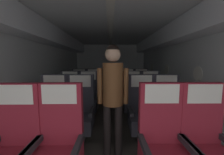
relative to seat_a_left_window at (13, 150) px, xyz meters
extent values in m
cube|color=#3D3833|center=(0.96, 1.85, -0.48)|extent=(3.41, 7.20, 0.02)
cube|color=silver|center=(-0.65, 1.85, 0.61)|extent=(0.08, 6.80, 2.15)
cube|color=silver|center=(2.56, 1.85, 0.61)|extent=(0.08, 6.80, 2.15)
cube|color=silver|center=(0.96, 1.85, 1.68)|extent=(3.29, 6.80, 0.06)
cube|color=#B6BBBB|center=(0.96, 5.27, 0.61)|extent=(3.29, 0.06, 2.15)
cube|color=silver|center=(-0.42, 1.85, 1.46)|extent=(0.37, 6.53, 0.36)
cube|color=silver|center=(2.34, 1.85, 1.46)|extent=(0.37, 6.53, 0.36)
cube|color=white|center=(0.96, 1.85, 1.64)|extent=(0.12, 6.12, 0.02)
cylinder|color=white|center=(2.52, 1.17, 0.65)|extent=(0.01, 0.26, 0.26)
cylinder|color=white|center=(2.52, 2.53, 0.65)|extent=(0.01, 0.26, 0.26)
cylinder|color=white|center=(2.52, 3.89, 0.65)|extent=(0.01, 0.26, 0.26)
cube|color=maroon|center=(0.00, 0.14, 0.31)|extent=(0.44, 0.09, 0.66)
cube|color=#28282D|center=(0.21, -0.06, 0.07)|extent=(0.05, 0.42, 0.06)
cube|color=silver|center=(0.00, 0.09, 0.53)|extent=(0.35, 0.01, 0.20)
cube|color=maroon|center=(0.43, 0.15, 0.31)|extent=(0.44, 0.09, 0.66)
cube|color=#28282D|center=(0.65, -0.05, 0.07)|extent=(0.05, 0.42, 0.06)
cube|color=#28282D|center=(0.22, -0.05, 0.07)|extent=(0.05, 0.42, 0.06)
cube|color=silver|center=(0.43, 0.10, 0.53)|extent=(0.35, 0.01, 0.20)
cube|color=maroon|center=(1.93, 0.16, 0.31)|extent=(0.44, 0.09, 0.66)
cube|color=#28282D|center=(1.71, -0.05, 0.07)|extent=(0.05, 0.42, 0.06)
cube|color=silver|center=(1.93, 0.11, 0.53)|extent=(0.35, 0.01, 0.20)
cube|color=maroon|center=(1.49, 0.16, 0.31)|extent=(0.44, 0.09, 0.66)
cube|color=#28282D|center=(1.70, -0.04, 0.07)|extent=(0.05, 0.42, 0.06)
cube|color=#28282D|center=(1.27, -0.04, 0.07)|extent=(0.05, 0.42, 0.06)
cube|color=silver|center=(1.49, 0.11, 0.53)|extent=(0.35, 0.01, 0.20)
cube|color=#38383D|center=(-0.01, 0.91, -0.35)|extent=(0.16, 0.18, 0.22)
cube|color=#33333D|center=(-0.01, 0.91, -0.13)|extent=(0.44, 0.50, 0.22)
cube|color=#33333D|center=(-0.01, 1.12, 0.31)|extent=(0.44, 0.09, 0.66)
cube|color=#28282D|center=(0.20, 0.91, 0.07)|extent=(0.05, 0.42, 0.06)
cube|color=#28282D|center=(-0.22, 0.91, 0.07)|extent=(0.05, 0.42, 0.06)
cube|color=silver|center=(-0.01, 1.07, 0.53)|extent=(0.35, 0.01, 0.20)
cube|color=#38383D|center=(0.44, 0.90, -0.35)|extent=(0.16, 0.18, 0.22)
cube|color=#33333D|center=(0.44, 0.90, -0.13)|extent=(0.44, 0.50, 0.22)
cube|color=#33333D|center=(0.44, 1.11, 0.31)|extent=(0.44, 0.09, 0.66)
cube|color=#28282D|center=(0.65, 0.90, 0.07)|extent=(0.05, 0.42, 0.06)
cube|color=#28282D|center=(0.23, 0.90, 0.07)|extent=(0.05, 0.42, 0.06)
cube|color=silver|center=(0.44, 1.06, 0.53)|extent=(0.35, 0.01, 0.20)
cube|color=#38383D|center=(1.92, 0.91, -0.35)|extent=(0.16, 0.18, 0.22)
cube|color=#33333D|center=(1.92, 0.91, -0.13)|extent=(0.44, 0.50, 0.22)
cube|color=#33333D|center=(1.92, 1.11, 0.31)|extent=(0.44, 0.09, 0.66)
cube|color=#28282D|center=(2.13, 0.91, 0.07)|extent=(0.05, 0.42, 0.06)
cube|color=#28282D|center=(1.71, 0.91, 0.07)|extent=(0.05, 0.42, 0.06)
cube|color=silver|center=(1.92, 1.06, 0.53)|extent=(0.35, 0.01, 0.20)
cube|color=#38383D|center=(1.49, 0.90, -0.35)|extent=(0.16, 0.18, 0.22)
cube|color=#33333D|center=(1.49, 0.90, -0.13)|extent=(0.44, 0.50, 0.22)
cube|color=#33333D|center=(1.49, 1.10, 0.31)|extent=(0.44, 0.09, 0.66)
cube|color=#28282D|center=(1.70, 0.90, 0.07)|extent=(0.05, 0.42, 0.06)
cube|color=#28282D|center=(1.27, 0.90, 0.07)|extent=(0.05, 0.42, 0.06)
cube|color=silver|center=(1.49, 1.05, 0.53)|extent=(0.35, 0.01, 0.20)
cube|color=#38383D|center=(-0.01, 1.84, -0.35)|extent=(0.16, 0.18, 0.22)
cube|color=#33333D|center=(-0.01, 1.84, -0.13)|extent=(0.44, 0.50, 0.22)
cube|color=#33333D|center=(-0.01, 2.05, 0.31)|extent=(0.44, 0.09, 0.66)
cube|color=#28282D|center=(0.20, 1.84, 0.07)|extent=(0.05, 0.42, 0.06)
cube|color=#28282D|center=(-0.22, 1.84, 0.07)|extent=(0.05, 0.42, 0.06)
cube|color=silver|center=(-0.01, 2.00, 0.53)|extent=(0.35, 0.01, 0.20)
cube|color=#38383D|center=(0.42, 1.85, -0.35)|extent=(0.16, 0.18, 0.22)
cube|color=#33333D|center=(0.42, 1.85, -0.13)|extent=(0.44, 0.50, 0.22)
cube|color=#33333D|center=(0.42, 2.06, 0.31)|extent=(0.44, 0.09, 0.66)
cube|color=#28282D|center=(0.64, 1.85, 0.07)|extent=(0.05, 0.42, 0.06)
cube|color=#28282D|center=(0.21, 1.85, 0.07)|extent=(0.05, 0.42, 0.06)
cube|color=silver|center=(0.42, 2.01, 0.53)|extent=(0.35, 0.01, 0.20)
cube|color=#38383D|center=(1.92, 1.86, -0.35)|extent=(0.16, 0.18, 0.22)
cube|color=#33333D|center=(1.92, 1.86, -0.13)|extent=(0.44, 0.50, 0.22)
cube|color=#33333D|center=(1.92, 2.07, 0.31)|extent=(0.44, 0.09, 0.66)
cube|color=#28282D|center=(2.13, 1.86, 0.07)|extent=(0.05, 0.42, 0.06)
cube|color=#28282D|center=(1.71, 1.86, 0.07)|extent=(0.05, 0.42, 0.06)
cube|color=silver|center=(1.92, 2.02, 0.53)|extent=(0.35, 0.01, 0.20)
cube|color=#38383D|center=(1.48, 1.85, -0.35)|extent=(0.16, 0.18, 0.22)
cube|color=#33333D|center=(1.48, 1.85, -0.13)|extent=(0.44, 0.50, 0.22)
cube|color=#33333D|center=(1.48, 2.05, 0.31)|extent=(0.44, 0.09, 0.66)
cube|color=#28282D|center=(1.69, 1.85, 0.07)|extent=(0.05, 0.42, 0.06)
cube|color=#28282D|center=(1.26, 1.85, 0.07)|extent=(0.05, 0.42, 0.06)
cube|color=silver|center=(1.48, 2.00, 0.53)|extent=(0.35, 0.01, 0.20)
cube|color=#38383D|center=(-0.01, 2.80, -0.35)|extent=(0.16, 0.18, 0.22)
cube|color=#33333D|center=(-0.01, 2.80, -0.13)|extent=(0.44, 0.50, 0.22)
cube|color=#33333D|center=(-0.01, 3.00, 0.31)|extent=(0.44, 0.09, 0.66)
cube|color=#28282D|center=(0.20, 2.80, 0.07)|extent=(0.05, 0.42, 0.06)
cube|color=#28282D|center=(-0.22, 2.80, 0.07)|extent=(0.05, 0.42, 0.06)
cube|color=silver|center=(-0.01, 2.96, 0.53)|extent=(0.35, 0.01, 0.20)
cube|color=#38383D|center=(0.44, 2.80, -0.35)|extent=(0.16, 0.18, 0.22)
cube|color=#33333D|center=(0.44, 2.80, -0.13)|extent=(0.44, 0.50, 0.22)
cube|color=#33333D|center=(0.44, 3.00, 0.31)|extent=(0.44, 0.09, 0.66)
cube|color=#28282D|center=(0.65, 2.80, 0.07)|extent=(0.05, 0.42, 0.06)
cube|color=#28282D|center=(0.23, 2.80, 0.07)|extent=(0.05, 0.42, 0.06)
cube|color=silver|center=(0.44, 2.96, 0.53)|extent=(0.35, 0.01, 0.20)
cube|color=#38383D|center=(1.91, 2.83, -0.35)|extent=(0.16, 0.18, 0.22)
cube|color=#33333D|center=(1.91, 2.83, -0.13)|extent=(0.44, 0.50, 0.22)
cube|color=#33333D|center=(1.91, 3.03, 0.31)|extent=(0.44, 0.09, 0.66)
cube|color=#28282D|center=(2.13, 2.83, 0.07)|extent=(0.05, 0.42, 0.06)
cube|color=#28282D|center=(1.70, 2.83, 0.07)|extent=(0.05, 0.42, 0.06)
cube|color=silver|center=(1.91, 2.98, 0.53)|extent=(0.35, 0.01, 0.20)
cube|color=#38383D|center=(1.47, 2.82, -0.35)|extent=(0.16, 0.18, 0.22)
cube|color=#33333D|center=(1.47, 2.82, -0.13)|extent=(0.44, 0.50, 0.22)
cube|color=#33333D|center=(1.47, 3.02, 0.31)|extent=(0.44, 0.09, 0.66)
cube|color=#28282D|center=(1.69, 2.82, 0.07)|extent=(0.05, 0.42, 0.06)
cube|color=#28282D|center=(1.26, 2.82, 0.07)|extent=(0.05, 0.42, 0.06)
cube|color=silver|center=(1.47, 2.97, 0.53)|extent=(0.35, 0.01, 0.20)
cylinder|color=black|center=(0.91, 0.60, -0.10)|extent=(0.11, 0.11, 0.74)
cylinder|color=black|center=(1.07, 0.60, -0.10)|extent=(0.11, 0.11, 0.74)
cylinder|color=brown|center=(0.99, 0.60, 0.56)|extent=(0.28, 0.28, 0.58)
cylinder|color=brown|center=(0.81, 0.60, 0.53)|extent=(0.07, 0.07, 0.49)
cylinder|color=brown|center=(1.17, 0.60, 0.53)|extent=(0.07, 0.07, 0.49)
sphere|color=tan|center=(0.99, 0.60, 0.96)|extent=(0.21, 0.21, 0.21)
sphere|color=black|center=(0.99, 0.60, 1.00)|extent=(0.18, 0.18, 0.18)
camera|label=1|loc=(0.96, -1.26, 0.86)|focal=22.06mm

